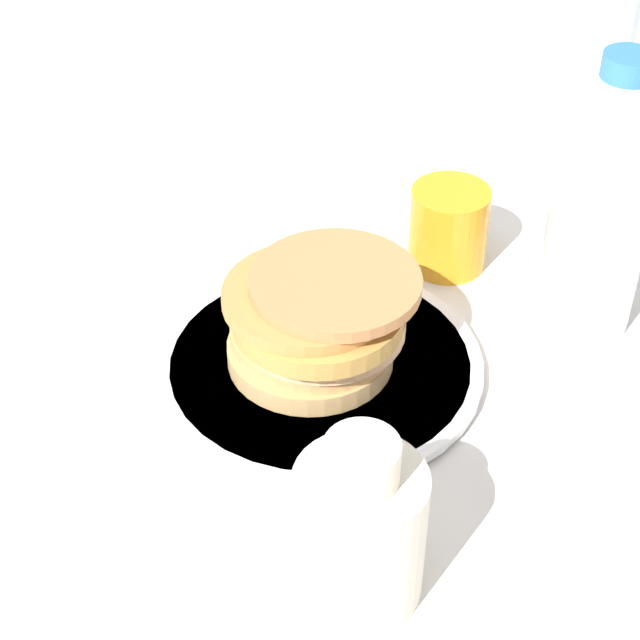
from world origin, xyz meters
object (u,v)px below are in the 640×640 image
(juice_glass, at_px, (449,228))
(plate, at_px, (320,365))
(water_bottle_near, at_px, (602,205))
(water_bottle_mid, at_px, (586,90))
(pancake_stack, at_px, (317,321))
(cream_jug, at_px, (359,528))

(juice_glass, bearing_deg, plate, -2.23)
(plate, relative_size, water_bottle_near, 1.08)
(plate, bearing_deg, water_bottle_mid, 173.82)
(pancake_stack, xyz_separation_m, water_bottle_near, (-0.19, 0.14, 0.06))
(plate, xyz_separation_m, pancake_stack, (0.00, -0.00, 0.05))
(plate, xyz_separation_m, water_bottle_mid, (-0.38, 0.04, 0.10))
(juice_glass, distance_m, water_bottle_near, 0.15)
(pancake_stack, xyz_separation_m, water_bottle_mid, (-0.38, 0.04, 0.05))
(water_bottle_mid, bearing_deg, water_bottle_near, 27.20)
(juice_glass, relative_size, water_bottle_near, 0.31)
(plate, height_order, juice_glass, juice_glass)
(juice_glass, relative_size, water_bottle_mid, 0.35)
(plate, distance_m, water_bottle_near, 0.26)
(water_bottle_near, relative_size, water_bottle_mid, 1.10)
(juice_glass, bearing_deg, cream_jug, 21.14)
(juice_glass, bearing_deg, pancake_stack, -3.03)
(water_bottle_near, height_order, water_bottle_mid, water_bottle_near)
(pancake_stack, relative_size, water_bottle_mid, 0.66)
(juice_glass, distance_m, cream_jug, 0.37)
(water_bottle_near, bearing_deg, water_bottle_mid, -152.80)
(juice_glass, bearing_deg, water_bottle_mid, 169.99)
(cream_jug, relative_size, water_bottle_near, 0.54)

